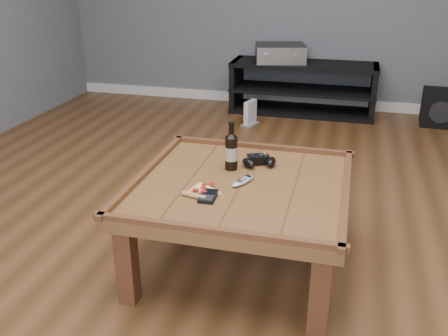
% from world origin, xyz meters
% --- Properties ---
extents(ground, '(6.00, 6.00, 0.00)m').
position_xyz_m(ground, '(0.00, 0.00, 0.00)').
color(ground, '#452913').
rests_on(ground, ground).
extents(baseboard, '(5.00, 0.02, 0.10)m').
position_xyz_m(baseboard, '(0.00, 2.99, 0.05)').
color(baseboard, silver).
rests_on(baseboard, ground).
extents(coffee_table, '(1.03, 1.03, 0.48)m').
position_xyz_m(coffee_table, '(0.00, 0.00, 0.39)').
color(coffee_table, brown).
rests_on(coffee_table, ground).
extents(media_console, '(1.40, 0.45, 0.50)m').
position_xyz_m(media_console, '(0.00, 2.75, 0.25)').
color(media_console, black).
rests_on(media_console, ground).
extents(beer_bottle, '(0.07, 0.07, 0.25)m').
position_xyz_m(beer_bottle, '(-0.09, 0.15, 0.55)').
color(beer_bottle, black).
rests_on(beer_bottle, coffee_table).
extents(game_controller, '(0.18, 0.16, 0.05)m').
position_xyz_m(game_controller, '(0.04, 0.24, 0.48)').
color(game_controller, black).
rests_on(game_controller, coffee_table).
extents(pizza_slice, '(0.18, 0.25, 0.02)m').
position_xyz_m(pizza_slice, '(-0.15, -0.14, 0.46)').
color(pizza_slice, tan).
rests_on(pizza_slice, coffee_table).
extents(smartphone, '(0.07, 0.13, 0.02)m').
position_xyz_m(smartphone, '(-0.11, -0.19, 0.46)').
color(smartphone, black).
rests_on(smartphone, coffee_table).
extents(remote_control, '(0.11, 0.16, 0.02)m').
position_xyz_m(remote_control, '(0.01, 0.00, 0.46)').
color(remote_control, '#969CA3').
rests_on(remote_control, coffee_table).
extents(av_receiver, '(0.54, 0.48, 0.16)m').
position_xyz_m(av_receiver, '(-0.24, 2.74, 0.58)').
color(av_receiver, black).
rests_on(av_receiver, media_console).
extents(subwoofer, '(0.34, 0.34, 0.32)m').
position_xyz_m(subwoofer, '(1.27, 2.69, 0.16)').
color(subwoofer, black).
rests_on(subwoofer, ground).
extents(game_console, '(0.15, 0.21, 0.23)m').
position_xyz_m(game_console, '(-0.42, 2.23, 0.11)').
color(game_console, slate).
rests_on(game_console, ground).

